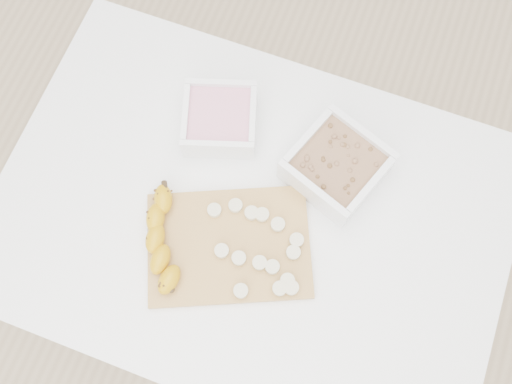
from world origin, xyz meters
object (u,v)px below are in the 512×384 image
(banana, at_px, (163,241))
(bowl_yogurt, at_px, (220,119))
(cutting_board, at_px, (229,246))
(bowl_granola, at_px, (337,166))
(table, at_px, (251,227))

(banana, bearing_deg, bowl_yogurt, 72.32)
(cutting_board, xyz_separation_m, banana, (-0.12, -0.04, 0.02))
(bowl_yogurt, xyz_separation_m, bowl_granola, (0.25, -0.02, 0.00))
(bowl_granola, xyz_separation_m, cutting_board, (-0.14, -0.21, -0.03))
(table, distance_m, bowl_granola, 0.23)
(bowl_yogurt, height_order, cutting_board, bowl_yogurt)
(cutting_board, bearing_deg, table, 76.84)
(bowl_yogurt, distance_m, cutting_board, 0.25)
(bowl_yogurt, bearing_deg, table, -51.55)
(table, height_order, bowl_yogurt, bowl_yogurt)
(table, height_order, bowl_granola, bowl_granola)
(bowl_yogurt, height_order, bowl_granola, bowl_granola)
(cutting_board, height_order, banana, banana)
(bowl_granola, distance_m, banana, 0.36)
(table, bearing_deg, bowl_yogurt, 128.45)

